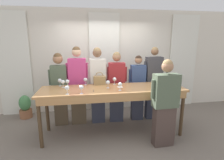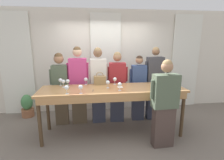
{
  "view_description": "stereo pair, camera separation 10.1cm",
  "coord_description": "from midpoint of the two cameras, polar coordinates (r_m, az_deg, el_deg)",
  "views": [
    {
      "loc": [
        -0.56,
        -3.43,
        1.96
      ],
      "look_at": [
        0.0,
        0.08,
        1.16
      ],
      "focal_mm": 28.0,
      "sensor_mm": 36.0,
      "label": 1
    },
    {
      "loc": [
        -0.46,
        -3.44,
        1.96
      ],
      "look_at": [
        0.0,
        0.08,
        1.16
      ],
      "focal_mm": 28.0,
      "sensor_mm": 36.0,
      "label": 2
    }
  ],
  "objects": [
    {
      "name": "wine_glass_front_mid",
      "position": [
        3.26,
        -13.76,
        -2.49
      ],
      "size": [
        0.08,
        0.08,
        0.16
      ],
      "color": "white",
      "rests_on": "tasting_bar"
    },
    {
      "name": "wine_glass_front_right",
      "position": [
        3.91,
        -15.8,
        -0.13
      ],
      "size": [
        0.08,
        0.08,
        0.16
      ],
      "color": "white",
      "rests_on": "tasting_bar"
    },
    {
      "name": "wall_back",
      "position": [
        4.96,
        -1.49,
        6.16
      ],
      "size": [
        12.0,
        0.06,
        2.8
      ],
      "color": "silver",
      "rests_on": "ground_plane"
    },
    {
      "name": "curtain_panel_left",
      "position": [
        5.22,
        -28.23,
        4.36
      ],
      "size": [
        0.83,
        0.03,
        2.69
      ],
      "color": "white",
      "rests_on": "ground_plane"
    },
    {
      "name": "guest_striped_shirt",
      "position": [
        4.24,
        2.37,
        -2.19
      ],
      "size": [
        0.51,
        0.3,
        1.71
      ],
      "color": "#383D51",
      "rests_on": "ground_plane"
    },
    {
      "name": "wine_glass_center_right",
      "position": [
        3.57,
        -0.56,
        -0.82
      ],
      "size": [
        0.08,
        0.08,
        0.16
      ],
      "color": "white",
      "rests_on": "tasting_bar"
    },
    {
      "name": "handbag",
      "position": [
        3.87,
        -3.27,
        -0.01
      ],
      "size": [
        0.26,
        0.13,
        0.28
      ],
      "color": "#997A4C",
      "rests_on": "tasting_bar"
    },
    {
      "name": "wine_glass_center_mid",
      "position": [
        3.24,
        -9.28,
        -2.37
      ],
      "size": [
        0.08,
        0.08,
        0.16
      ],
      "color": "white",
      "rests_on": "tasting_bar"
    },
    {
      "name": "host_pouring",
      "position": [
        3.36,
        17.63,
        -7.38
      ],
      "size": [
        0.57,
        0.24,
        1.65
      ],
      "color": "#473833",
      "rests_on": "ground_plane"
    },
    {
      "name": "guest_olive_jacket",
      "position": [
        4.22,
        -15.79,
        -2.29
      ],
      "size": [
        0.46,
        0.24,
        1.7
      ],
      "color": "brown",
      "rests_on": "ground_plane"
    },
    {
      "name": "guest_pink_top",
      "position": [
        4.17,
        -10.18,
        -1.45
      ],
      "size": [
        0.52,
        0.22,
        1.84
      ],
      "color": "brown",
      "rests_on": "ground_plane"
    },
    {
      "name": "pen",
      "position": [
        3.41,
        -5.34,
        -3.47
      ],
      "size": [
        0.02,
        0.13,
        0.01
      ],
      "color": "black",
      "rests_on": "tasting_bar"
    },
    {
      "name": "wine_bottle",
      "position": [
        4.28,
        18.29,
        0.86
      ],
      "size": [
        0.09,
        0.09,
        0.33
      ],
      "color": "black",
      "rests_on": "tasting_bar"
    },
    {
      "name": "guest_beige_cap",
      "position": [
        4.48,
        14.24,
        -0.94
      ],
      "size": [
        0.5,
        0.22,
        1.82
      ],
      "color": "#383D51",
      "rests_on": "ground_plane"
    },
    {
      "name": "guest_navy_coat",
      "position": [
        4.37,
        9.27,
        -2.39
      ],
      "size": [
        0.46,
        0.25,
        1.62
      ],
      "color": "#383D51",
      "rests_on": "ground_plane"
    },
    {
      "name": "tasting_bar",
      "position": [
        3.6,
        1.04,
        -4.26
      ],
      "size": [
        2.95,
        0.8,
        1.01
      ],
      "color": "#B27F4C",
      "rests_on": "ground_plane"
    },
    {
      "name": "potted_plant",
      "position": [
        5.12,
        -25.42,
        -7.7
      ],
      "size": [
        0.31,
        0.31,
        0.6
      ],
      "color": "#935B3D",
      "rests_on": "ground_plane"
    },
    {
      "name": "napkin",
      "position": [
        3.67,
        3.44,
        -2.31
      ],
      "size": [
        0.11,
        0.11,
        0.0
      ],
      "color": "white",
      "rests_on": "tasting_bar"
    },
    {
      "name": "wine_glass_back_mid",
      "position": [
        3.76,
        -14.9,
        -0.58
      ],
      "size": [
        0.08,
        0.08,
        0.16
      ],
      "color": "white",
      "rests_on": "tasting_bar"
    },
    {
      "name": "ground_plane",
      "position": [
        3.99,
        0.92,
        -16.79
      ],
      "size": [
        18.0,
        18.0,
        0.0
      ],
      "primitive_type": "plane",
      "color": "#70665B"
    },
    {
      "name": "wine_glass_back_right",
      "position": [
        3.78,
        -13.51,
        -0.43
      ],
      "size": [
        0.08,
        0.08,
        0.16
      ],
      "color": "white",
      "rests_on": "tasting_bar"
    },
    {
      "name": "guest_cream_sweater",
      "position": [
        4.17,
        -3.8,
        -1.48
      ],
      "size": [
        0.48,
        0.26,
        1.82
      ],
      "color": "#383D51",
      "rests_on": "ground_plane"
    },
    {
      "name": "curtain_panel_right",
      "position": [
        5.66,
        23.23,
        5.37
      ],
      "size": [
        0.83,
        0.03,
        2.69
      ],
      "color": "white",
      "rests_on": "ground_plane"
    },
    {
      "name": "wine_glass_front_left",
      "position": [
        3.87,
        1.68,
        0.23
      ],
      "size": [
        0.08,
        0.08,
        0.16
      ],
      "color": "white",
      "rests_on": "tasting_bar"
    },
    {
      "name": "curtain_panel_center",
      "position": [
        4.9,
        -1.4,
        5.42
      ],
      "size": [
        0.83,
        0.03,
        2.69
      ],
      "color": "white",
      "rests_on": "ground_plane"
    },
    {
      "name": "wine_glass_back_left",
      "position": [
        3.88,
        -7.82,
        0.14
      ],
      "size": [
        0.08,
        0.08,
        0.16
      ],
      "color": "white",
      "rests_on": "tasting_bar"
    },
    {
      "name": "wine_glass_center_left",
      "position": [
        3.4,
        3.4,
        -1.51
      ],
      "size": [
        0.08,
        0.08,
        0.16
      ],
      "color": "white",
      "rests_on": "tasting_bar"
    }
  ]
}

